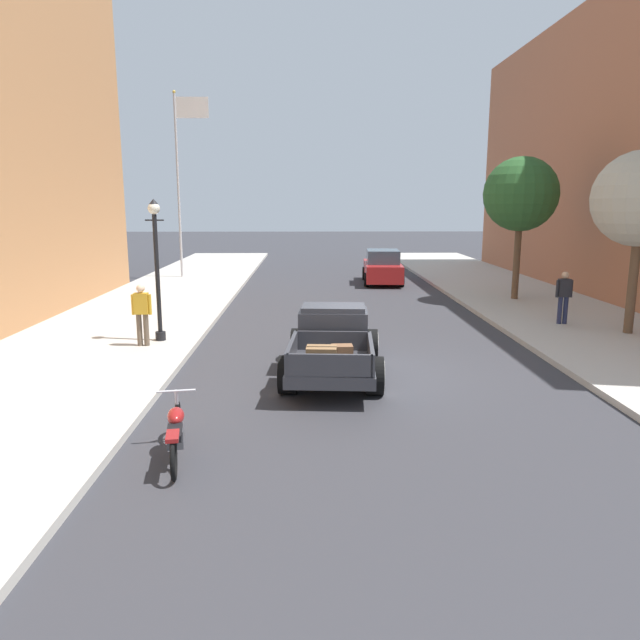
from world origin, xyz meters
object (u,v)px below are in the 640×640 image
Objects in this scene: flagpole at (182,165)px; street_tree_second at (521,195)px; street_lamp_near at (157,260)px; hotrod_truck_gunmetal at (333,341)px; car_background_red at (382,268)px; motorcycle_parked at (176,431)px; pedestrian_sidewalk_right at (564,294)px; pedestrian_sidewalk_left at (142,311)px.

street_tree_second is (14.51, -7.50, -1.56)m from flagpole.
hotrod_truck_gunmetal is at bearing -30.62° from street_lamp_near.
motorcycle_parked is at bearing -105.73° from car_background_red.
motorcycle_parked is 21.11m from car_background_red.
street_lamp_near is at bearing -121.15° from car_background_red.
street_lamp_near reaches higher than pedestrian_sidewalk_right.
flagpole reaches higher than street_lamp_near.
car_background_red is (5.72, 20.32, 0.33)m from motorcycle_parked.
street_lamp_near is 0.42× the size of flagpole.
pedestrian_sidewalk_right reaches higher than car_background_red.
street_lamp_near is 0.70× the size of street_tree_second.
hotrod_truck_gunmetal is at bearing -23.24° from pedestrian_sidewalk_left.
street_tree_second reaches higher than car_background_red.
hotrod_truck_gunmetal is 5.67m from street_lamp_near.
motorcycle_parked is 1.27× the size of pedestrian_sidewalk_right.
street_lamp_near is at bearing 149.38° from hotrod_truck_gunmetal.
motorcycle_parked is 0.55× the size of street_lamp_near.
street_lamp_near reaches higher than pedestrian_sidewalk_left.
motorcycle_parked is 13.85m from pedestrian_sidewalk_right.
pedestrian_sidewalk_left is (-8.07, -13.48, 0.32)m from car_background_red.
pedestrian_sidewalk_left is 16.00m from flagpole.
hotrod_truck_gunmetal is at bearing -68.41° from flagpole.
flagpole is (-2.18, 14.55, 3.39)m from street_lamp_near.
flagpole is at bearing 138.78° from pedestrian_sidewalk_right.
car_background_red is 11.27m from flagpole.
motorcycle_parked is at bearing -71.04° from pedestrian_sidewalk_left.
hotrod_truck_gunmetal is 1.30× the size of street_lamp_near.
car_background_red reaches higher than hotrod_truck_gunmetal.
street_lamp_near is at bearing -150.23° from street_tree_second.
pedestrian_sidewalk_left is 1.48m from street_lamp_near.
hotrod_truck_gunmetal is at bearing 60.83° from motorcycle_parked.
pedestrian_sidewalk_left is at bearing -148.70° from street_tree_second.
pedestrian_sidewalk_left is (-4.97, 2.14, 0.33)m from hotrod_truck_gunmetal.
car_background_red is at bearing 59.09° from pedestrian_sidewalk_left.
street_tree_second reaches higher than street_lamp_near.
hotrod_truck_gunmetal is 5.42m from pedestrian_sidewalk_left.
pedestrian_sidewalk_left reaches higher than hotrod_truck_gunmetal.
street_lamp_near is (-12.10, -2.04, 1.30)m from pedestrian_sidewalk_right.
flagpole is (-14.28, 12.52, 4.68)m from pedestrian_sidewalk_right.
pedestrian_sidewalk_left reaches higher than car_background_red.
hotrod_truck_gunmetal is at bearing -127.96° from street_tree_second.
motorcycle_parked is 7.98m from street_lamp_near.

